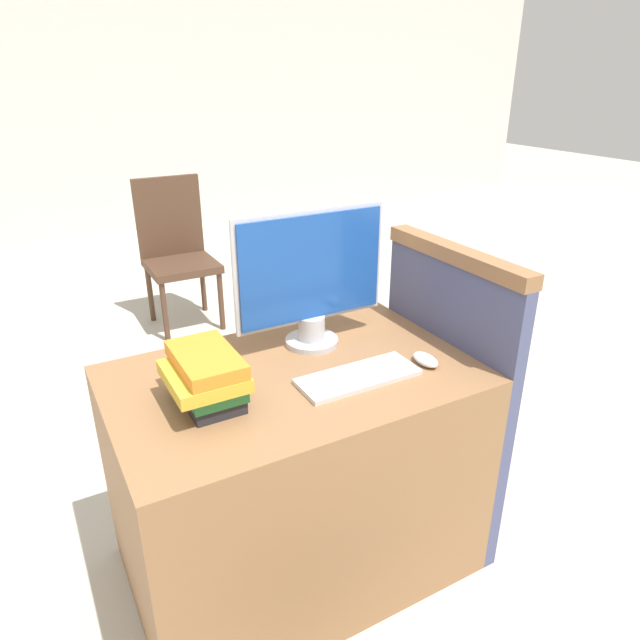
{
  "coord_description": "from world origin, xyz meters",
  "views": [
    {
      "loc": [
        -0.68,
        -1.03,
        1.64
      ],
      "look_at": [
        0.07,
        0.33,
        0.95
      ],
      "focal_mm": 32.0,
      "sensor_mm": 36.0,
      "label": 1
    }
  ],
  "objects_px": {
    "mouse": "(425,360)",
    "keyboard": "(358,377)",
    "monitor": "(311,278)",
    "book_stack": "(207,377)",
    "far_chair": "(176,247)"
  },
  "relations": [
    {
      "from": "mouse",
      "to": "far_chair",
      "type": "bearing_deg",
      "value": 92.99
    },
    {
      "from": "keyboard",
      "to": "mouse",
      "type": "xyz_separation_m",
      "value": [
        0.24,
        -0.02,
        0.01
      ]
    },
    {
      "from": "monitor",
      "to": "mouse",
      "type": "distance_m",
      "value": 0.45
    },
    {
      "from": "keyboard",
      "to": "book_stack",
      "type": "relative_size",
      "value": 1.42
    },
    {
      "from": "far_chair",
      "to": "monitor",
      "type": "bearing_deg",
      "value": -140.82
    },
    {
      "from": "keyboard",
      "to": "mouse",
      "type": "bearing_deg",
      "value": -5.51
    },
    {
      "from": "monitor",
      "to": "keyboard",
      "type": "distance_m",
      "value": 0.37
    },
    {
      "from": "mouse",
      "to": "keyboard",
      "type": "bearing_deg",
      "value": 174.49
    },
    {
      "from": "monitor",
      "to": "book_stack",
      "type": "xyz_separation_m",
      "value": [
        -0.43,
        -0.19,
        -0.16
      ]
    },
    {
      "from": "keyboard",
      "to": "mouse",
      "type": "relative_size",
      "value": 3.62
    },
    {
      "from": "keyboard",
      "to": "book_stack",
      "type": "height_order",
      "value": "book_stack"
    },
    {
      "from": "book_stack",
      "to": "far_chair",
      "type": "xyz_separation_m",
      "value": [
        0.56,
        2.34,
        -0.32
      ]
    },
    {
      "from": "monitor",
      "to": "far_chair",
      "type": "height_order",
      "value": "monitor"
    },
    {
      "from": "mouse",
      "to": "book_stack",
      "type": "xyz_separation_m",
      "value": [
        -0.68,
        0.11,
        0.07
      ]
    },
    {
      "from": "monitor",
      "to": "book_stack",
      "type": "bearing_deg",
      "value": -155.96
    }
  ]
}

